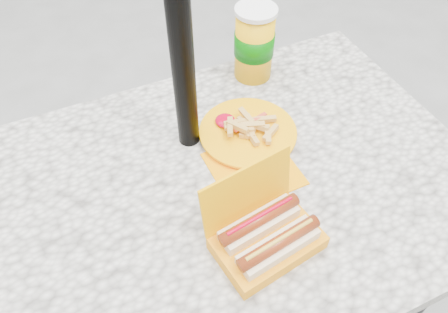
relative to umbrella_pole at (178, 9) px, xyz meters
name	(u,v)px	position (x,y,z in m)	size (l,w,h in m)	color
picnic_table	(216,214)	(0.00, -0.16, -0.46)	(1.20, 0.80, 0.75)	beige
umbrella_pole	(178,9)	(0.00, 0.00, 0.00)	(0.05, 0.05, 2.20)	black
hotdog_box	(266,236)	(0.03, -0.33, -0.31)	(0.22, 0.18, 0.17)	#EF9C00
fries_plate	(248,134)	(0.13, -0.05, -0.34)	(0.25, 0.32, 0.05)	orange
soda_cup	(254,43)	(0.25, 0.16, -0.25)	(0.11, 0.11, 0.20)	#FFB309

